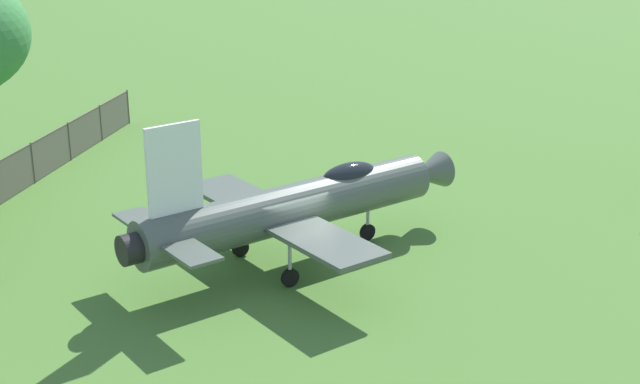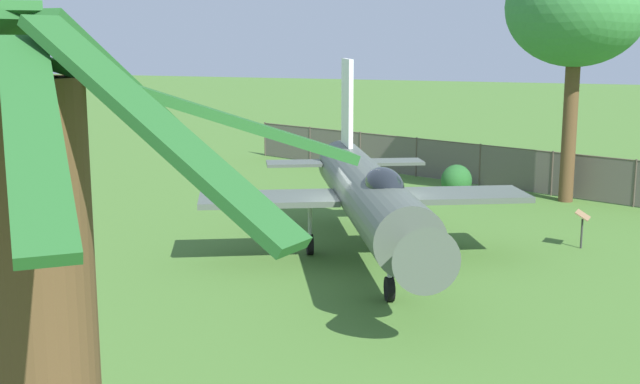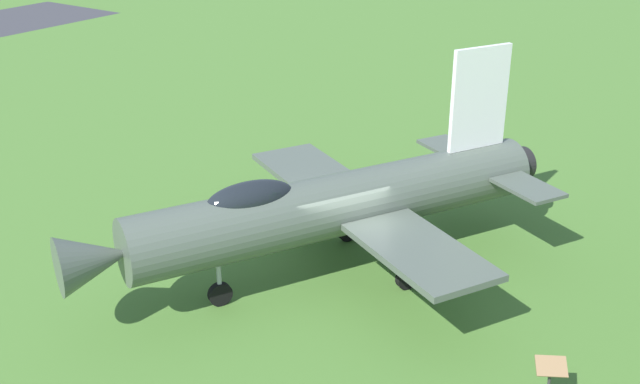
% 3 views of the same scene
% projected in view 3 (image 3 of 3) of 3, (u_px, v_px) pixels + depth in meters
% --- Properties ---
extents(ground_plane, '(200.00, 200.00, 0.00)m').
position_uv_depth(ground_plane, '(339.00, 273.00, 20.24)').
color(ground_plane, '#47722D').
extents(display_jet, '(9.15, 12.34, 5.56)m').
position_uv_depth(display_jet, '(328.00, 205.00, 19.27)').
color(display_jet, '#4C564C').
rests_on(display_jet, ground_plane).
extents(info_plaque, '(0.45, 0.63, 1.14)m').
position_uv_depth(info_plaque, '(550.00, 373.00, 14.93)').
color(info_plaque, '#333333').
rests_on(info_plaque, ground_plane).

